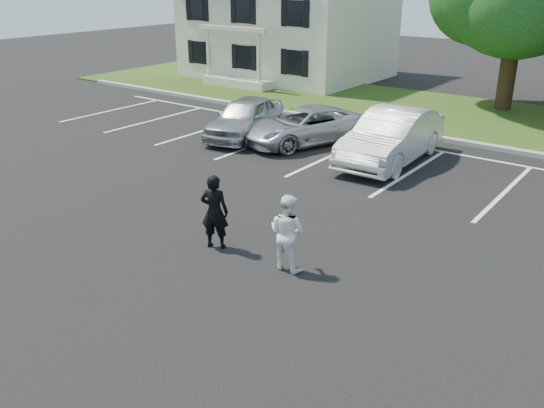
# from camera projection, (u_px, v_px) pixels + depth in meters

# --- Properties ---
(ground_plane) EXTENTS (90.00, 90.00, 0.00)m
(ground_plane) POSITION_uv_depth(u_px,v_px,m) (242.00, 277.00, 11.47)
(ground_plane) COLOR black
(ground_plane) RESTS_ON ground
(curb) EXTENTS (40.00, 0.30, 0.15)m
(curb) POSITION_uv_depth(u_px,v_px,m) (458.00, 141.00, 20.35)
(curb) COLOR gray
(curb) RESTS_ON ground
(grass_strip) EXTENTS (44.00, 8.00, 0.08)m
(grass_strip) POSITION_uv_depth(u_px,v_px,m) (493.00, 120.00, 23.34)
(grass_strip) COLOR #254111
(grass_strip) RESTS_ON ground
(stall_lines) EXTENTS (34.00, 5.36, 0.01)m
(stall_lines) POSITION_uv_depth(u_px,v_px,m) (467.00, 173.00, 17.34)
(stall_lines) COLOR silver
(stall_lines) RESTS_ON ground
(house) EXTENTS (10.30, 9.22, 7.60)m
(house) POSITION_uv_depth(u_px,v_px,m) (288.00, 7.00, 32.07)
(house) COLOR beige
(house) RESTS_ON ground
(man_black_suit) EXTENTS (0.72, 0.62, 1.68)m
(man_black_suit) POSITION_uv_depth(u_px,v_px,m) (215.00, 212.00, 12.42)
(man_black_suit) COLOR black
(man_black_suit) RESTS_ON ground
(man_white_shirt) EXTENTS (0.78, 0.61, 1.60)m
(man_white_shirt) POSITION_uv_depth(u_px,v_px,m) (287.00, 232.00, 11.53)
(man_white_shirt) COLOR white
(man_white_shirt) RESTS_ON ground
(car_silver_west) EXTENTS (2.68, 4.52, 1.44)m
(car_silver_west) POSITION_uv_depth(u_px,v_px,m) (245.00, 117.00, 20.93)
(car_silver_west) COLOR #AAAAAF
(car_silver_west) RESTS_ON ground
(car_silver_minivan) EXTENTS (3.66, 5.02, 1.27)m
(car_silver_minivan) POSITION_uv_depth(u_px,v_px,m) (304.00, 126.00, 20.17)
(car_silver_minivan) COLOR #A4A7AD
(car_silver_minivan) RESTS_ON ground
(car_white_sedan) EXTENTS (1.96, 5.04, 1.63)m
(car_white_sedan) POSITION_uv_depth(u_px,v_px,m) (391.00, 137.00, 18.11)
(car_white_sedan) COLOR silver
(car_white_sedan) RESTS_ON ground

